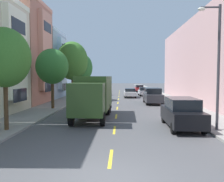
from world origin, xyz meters
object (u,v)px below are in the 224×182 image
parked_hatchback_silver (144,91)px  parked_wagon_sky (89,94)px  street_tree_third (72,61)px  parked_suv_black (182,113)px  street_tree_second (52,67)px  parked_pickup_forest (95,90)px  street_tree_nearest (5,58)px  street_tree_farthest (83,68)px  street_lamp (216,59)px  moving_white_sedan (130,93)px  delivery_box_truck (94,94)px  parked_hatchback_red (139,88)px  parked_suv_charcoal (153,96)px

parked_hatchback_silver → parked_wagon_sky: size_ratio=0.85×
street_tree_third → parked_suv_black: (10.68, -17.34, -4.48)m
street_tree_second → parked_pickup_forest: bearing=84.6°
street_tree_third → street_tree_nearest: bearing=-90.0°
street_tree_third → parked_hatchback_silver: size_ratio=1.98×
street_tree_farthest → parked_suv_black: street_tree_farthest is taller
street_tree_farthest → parked_hatchback_silver: bearing=-8.6°
street_tree_farthest → parked_suv_black: bearing=-68.2°
street_lamp → parked_hatchback_silver: bearing=93.6°
street_tree_third → moving_white_sedan: size_ratio=1.77×
street_tree_third → parked_suv_black: street_tree_third is taller
parked_suv_black → moving_white_sedan: 22.38m
street_tree_nearest → delivery_box_truck: bearing=47.9°
parked_hatchback_red → moving_white_sedan: bearing=-100.3°
parked_suv_charcoal → parked_hatchback_red: size_ratio=1.19×
street_tree_third → parked_wagon_sky: street_tree_third is taller
street_tree_third → parked_suv_black: size_ratio=1.66×
street_tree_third → delivery_box_truck: bearing=-71.5°
street_tree_nearest → street_lamp: size_ratio=0.82×
street_tree_second → street_lamp: 15.26m
parked_hatchback_red → parked_pickup_forest: bearing=-139.6°
parked_hatchback_silver → parked_suv_black: 25.15m
street_tree_nearest → parked_suv_black: bearing=8.0°
parked_suv_charcoal → street_lamp: bearing=-83.1°
street_tree_second → street_lamp: size_ratio=0.81×
parked_wagon_sky → parked_suv_black: bearing=-65.7°
street_tree_second → street_tree_third: 9.49m
street_lamp → parked_wagon_sky: street_lamp is taller
parked_suv_charcoal → parked_hatchback_red: (0.10, 22.61, -0.23)m
street_tree_nearest → parked_hatchback_red: (10.71, 37.49, -3.63)m
street_tree_second → moving_white_sedan: bearing=60.2°
street_tree_second → delivery_box_truck: size_ratio=0.75×
parked_pickup_forest → parked_suv_charcoal: bearing=-60.3°
street_lamp → parked_hatchback_silver: size_ratio=1.81×
street_tree_second → parked_wagon_sky: 11.86m
street_tree_third → street_tree_farthest: size_ratio=1.13×
parked_pickup_forest → parked_suv_charcoal: size_ratio=1.11×
parked_hatchback_silver → parked_hatchback_red: same height
parked_hatchback_red → parked_suv_charcoal: bearing=-90.2°
street_tree_nearest → street_tree_third: street_tree_third is taller
delivery_box_truck → parked_suv_black: size_ratio=1.63×
parked_hatchback_red → street_tree_third: bearing=-119.9°
street_tree_third → street_tree_farthest: bearing=90.0°
parked_pickup_forest → parked_wagon_sky: (0.09, -9.48, -0.02)m
parked_hatchback_silver → street_tree_third: bearing=-143.9°
street_tree_farthest → parked_suv_black: (10.68, -26.76, -3.90)m
parked_hatchback_silver → street_tree_nearest: bearing=-111.9°
moving_white_sedan → street_lamp: bearing=-79.9°
parked_suv_charcoal → street_tree_nearest: bearing=-125.5°
parked_pickup_forest → parked_suv_black: size_ratio=1.11×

